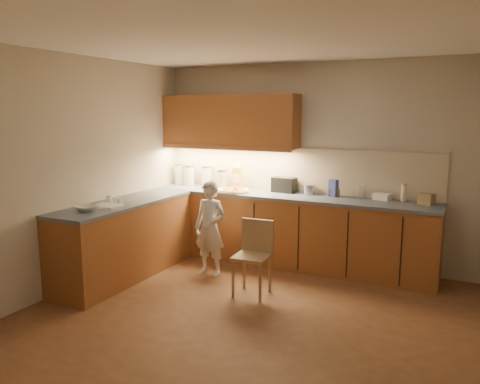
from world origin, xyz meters
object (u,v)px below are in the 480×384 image
at_px(wooden_chair, 254,252).
at_px(toaster, 284,185).
at_px(oil_jug, 237,177).
at_px(pizza_on_board, 233,190).
at_px(child, 210,228).

distance_m(wooden_chair, toaster, 1.40).
relative_size(oil_jug, toaster, 1.09).
height_order(oil_jug, toaster, oil_jug).
relative_size(pizza_on_board, wooden_chair, 0.57).
xyz_separation_m(wooden_chair, toaster, (-0.15, 1.28, 0.55)).
bearing_deg(pizza_on_board, wooden_chair, -52.38).
xyz_separation_m(pizza_on_board, toaster, (0.62, 0.27, 0.08)).
relative_size(pizza_on_board, toaster, 1.43).
distance_m(pizza_on_board, child, 0.78).
bearing_deg(toaster, oil_jug, -170.83).
relative_size(pizza_on_board, oil_jug, 1.31).
xyz_separation_m(child, toaster, (0.58, 0.96, 0.44)).
bearing_deg(oil_jug, child, -84.17).
relative_size(wooden_chair, oil_jug, 2.28).
xyz_separation_m(child, oil_jug, (-0.09, 0.92, 0.50)).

